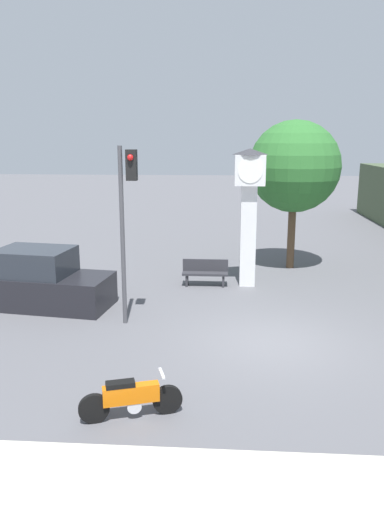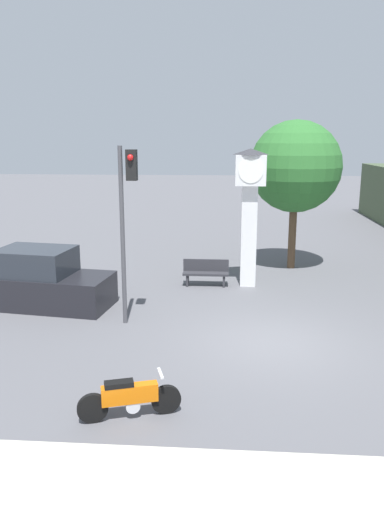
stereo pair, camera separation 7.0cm
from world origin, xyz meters
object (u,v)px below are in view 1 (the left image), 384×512
(street_tree, at_px, (294,167))
(parked_car, at_px, (40,282))
(traffic_light, at_px, (127,205))
(motorcycle, at_px, (131,398))
(bench, at_px, (205,272))
(clock_tower, at_px, (249,196))

(street_tree, xyz_separation_m, parked_car, (-8.26, -5.29, -3.24))
(traffic_light, relative_size, street_tree, 0.85)
(motorcycle, xyz_separation_m, parked_car, (-3.96, 6.15, 0.34))
(traffic_light, distance_m, parked_car, 4.16)
(bench, bearing_deg, clock_tower, 7.72)
(clock_tower, bearing_deg, bench, -172.28)
(motorcycle, relative_size, traffic_light, 0.38)
(traffic_light, distance_m, bench, 5.14)
(clock_tower, xyz_separation_m, parked_car, (-6.43, -2.73, -2.39))
(street_tree, relative_size, bench, 3.61)
(motorcycle, relative_size, clock_tower, 0.39)
(motorcycle, distance_m, bench, 8.73)
(traffic_light, xyz_separation_m, bench, (1.95, 3.83, -2.83))
(clock_tower, height_order, street_tree, street_tree)
(clock_tower, distance_m, traffic_light, 5.29)
(clock_tower, height_order, bench, clock_tower)
(parked_car, bearing_deg, clock_tower, 30.77)
(clock_tower, relative_size, street_tree, 0.82)
(traffic_light, relative_size, bench, 3.05)
(motorcycle, distance_m, parked_car, 7.32)
(clock_tower, distance_m, bench, 3.03)
(motorcycle, height_order, clock_tower, clock_tower)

